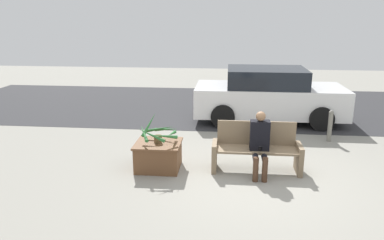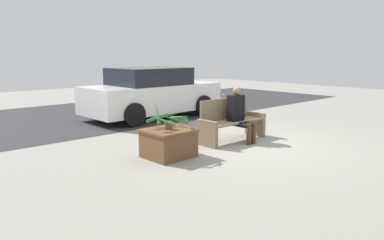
{
  "view_description": "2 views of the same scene",
  "coord_description": "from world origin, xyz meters",
  "px_view_note": "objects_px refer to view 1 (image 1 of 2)",
  "views": [
    {
      "loc": [
        -0.5,
        -6.52,
        2.92
      ],
      "look_at": [
        -1.21,
        0.6,
        0.92
      ],
      "focal_mm": 35.0,
      "sensor_mm": 36.0,
      "label": 1
    },
    {
      "loc": [
        -6.18,
        -5.03,
        1.94
      ],
      "look_at": [
        -0.94,
        0.6,
        0.56
      ],
      "focal_mm": 35.0,
      "sensor_mm": 36.0,
      "label": 2
    }
  ],
  "objects_px": {
    "planter_box": "(158,155)",
    "bench": "(256,149)",
    "potted_plant": "(158,133)",
    "bollard_post": "(330,125)",
    "person_seated": "(260,141)",
    "parked_car": "(268,95)"
  },
  "relations": [
    {
      "from": "planter_box",
      "to": "bench",
      "type": "bearing_deg",
      "value": 3.88
    },
    {
      "from": "potted_plant",
      "to": "bollard_post",
      "type": "bearing_deg",
      "value": 28.53
    },
    {
      "from": "bollard_post",
      "to": "bench",
      "type": "bearing_deg",
      "value": -134.22
    },
    {
      "from": "person_seated",
      "to": "bollard_post",
      "type": "bearing_deg",
      "value": 49.3
    },
    {
      "from": "person_seated",
      "to": "bollard_post",
      "type": "distance_m",
      "value": 2.81
    },
    {
      "from": "planter_box",
      "to": "potted_plant",
      "type": "height_order",
      "value": "potted_plant"
    },
    {
      "from": "person_seated",
      "to": "potted_plant",
      "type": "relative_size",
      "value": 1.47
    },
    {
      "from": "parked_car",
      "to": "bollard_post",
      "type": "bearing_deg",
      "value": -53.21
    },
    {
      "from": "bollard_post",
      "to": "potted_plant",
      "type": "bearing_deg",
      "value": -151.47
    },
    {
      "from": "planter_box",
      "to": "potted_plant",
      "type": "relative_size",
      "value": 1.08
    },
    {
      "from": "potted_plant",
      "to": "parked_car",
      "type": "relative_size",
      "value": 0.2
    },
    {
      "from": "person_seated",
      "to": "parked_car",
      "type": "relative_size",
      "value": 0.29
    },
    {
      "from": "person_seated",
      "to": "bollard_post",
      "type": "height_order",
      "value": "person_seated"
    },
    {
      "from": "potted_plant",
      "to": "person_seated",
      "type": "bearing_deg",
      "value": -2.18
    },
    {
      "from": "potted_plant",
      "to": "parked_car",
      "type": "height_order",
      "value": "parked_car"
    },
    {
      "from": "bench",
      "to": "potted_plant",
      "type": "height_order",
      "value": "potted_plant"
    },
    {
      "from": "bench",
      "to": "bollard_post",
      "type": "bearing_deg",
      "value": 45.78
    },
    {
      "from": "parked_car",
      "to": "person_seated",
      "type": "bearing_deg",
      "value": -97.62
    },
    {
      "from": "bench",
      "to": "bollard_post",
      "type": "xyz_separation_m",
      "value": [
        1.87,
        1.92,
        -0.03
      ]
    },
    {
      "from": "potted_plant",
      "to": "bollard_post",
      "type": "xyz_separation_m",
      "value": [
        3.77,
        2.05,
        -0.34
      ]
    },
    {
      "from": "bench",
      "to": "potted_plant",
      "type": "bearing_deg",
      "value": -176.14
    },
    {
      "from": "parked_car",
      "to": "potted_plant",
      "type": "bearing_deg",
      "value": -122.94
    }
  ]
}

